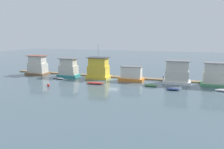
{
  "coord_description": "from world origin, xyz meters",
  "views": [
    {
      "loc": [
        16.18,
        -49.85,
        10.76
      ],
      "look_at": [
        0.0,
        -1.0,
        1.4
      ],
      "focal_mm": 35.0,
      "sensor_mm": 36.0,
      "label": 1
    }
  ],
  "objects_px": {
    "mooring_post_far_left": "(141,77)",
    "dinghy_navy": "(173,89)",
    "dinghy_green": "(151,85)",
    "mooring_post_near_right": "(218,81)",
    "houseboat_orange": "(132,74)",
    "houseboat_green": "(217,75)",
    "houseboat_teal": "(68,69)",
    "houseboat_white": "(177,73)",
    "houseboat_yellow": "(98,69)",
    "dinghy_red": "(95,83)",
    "dinghy_grey": "(58,78)",
    "buoy_red": "(48,85)",
    "houseboat_brown": "(38,66)",
    "mooring_post_centre": "(163,79)"
  },
  "relations": [
    {
      "from": "houseboat_orange",
      "to": "houseboat_white",
      "type": "distance_m",
      "value": 10.36
    },
    {
      "from": "houseboat_green",
      "to": "dinghy_red",
      "type": "relative_size",
      "value": 1.53
    },
    {
      "from": "houseboat_teal",
      "to": "dinghy_navy",
      "type": "bearing_deg",
      "value": -12.8
    },
    {
      "from": "houseboat_green",
      "to": "buoy_red",
      "type": "xyz_separation_m",
      "value": [
        -33.84,
        -11.65,
        -2.0
      ]
    },
    {
      "from": "dinghy_green",
      "to": "dinghy_navy",
      "type": "bearing_deg",
      "value": -20.63
    },
    {
      "from": "dinghy_green",
      "to": "mooring_post_near_right",
      "type": "height_order",
      "value": "mooring_post_near_right"
    },
    {
      "from": "houseboat_brown",
      "to": "mooring_post_centre",
      "type": "xyz_separation_m",
      "value": [
        33.75,
        1.67,
        -1.68
      ]
    },
    {
      "from": "houseboat_yellow",
      "to": "dinghy_red",
      "type": "height_order",
      "value": "houseboat_yellow"
    },
    {
      "from": "houseboat_white",
      "to": "buoy_red",
      "type": "distance_m",
      "value": 28.34
    },
    {
      "from": "houseboat_white",
      "to": "dinghy_green",
      "type": "distance_m",
      "value": 7.43
    },
    {
      "from": "houseboat_brown",
      "to": "houseboat_orange",
      "type": "xyz_separation_m",
      "value": [
        26.48,
        -0.14,
        -0.72
      ]
    },
    {
      "from": "dinghy_red",
      "to": "mooring_post_near_right",
      "type": "distance_m",
      "value": 26.92
    },
    {
      "from": "houseboat_orange",
      "to": "dinghy_navy",
      "type": "xyz_separation_m",
      "value": [
        9.93,
        -6.26,
        -1.34
      ]
    },
    {
      "from": "houseboat_orange",
      "to": "houseboat_green",
      "type": "bearing_deg",
      "value": 1.18
    },
    {
      "from": "buoy_red",
      "to": "houseboat_brown",
      "type": "bearing_deg",
      "value": 134.27
    },
    {
      "from": "dinghy_green",
      "to": "mooring_post_centre",
      "type": "height_order",
      "value": "mooring_post_centre"
    },
    {
      "from": "dinghy_grey",
      "to": "mooring_post_centre",
      "type": "xyz_separation_m",
      "value": [
        25.06,
        5.4,
        0.42
      ]
    },
    {
      "from": "houseboat_white",
      "to": "houseboat_green",
      "type": "height_order",
      "value": "houseboat_white"
    },
    {
      "from": "houseboat_orange",
      "to": "dinghy_navy",
      "type": "bearing_deg",
      "value": -32.24
    },
    {
      "from": "houseboat_orange",
      "to": "houseboat_yellow",
      "type": "bearing_deg",
      "value": 176.82
    },
    {
      "from": "houseboat_teal",
      "to": "dinghy_navy",
      "type": "xyz_separation_m",
      "value": [
        26.66,
        -6.06,
        -1.9
      ]
    },
    {
      "from": "houseboat_yellow",
      "to": "dinghy_grey",
      "type": "distance_m",
      "value": 10.27
    },
    {
      "from": "dinghy_grey",
      "to": "houseboat_yellow",
      "type": "bearing_deg",
      "value": 23.96
    },
    {
      "from": "dinghy_navy",
      "to": "mooring_post_centre",
      "type": "height_order",
      "value": "mooring_post_centre"
    },
    {
      "from": "houseboat_teal",
      "to": "houseboat_white",
      "type": "bearing_deg",
      "value": 1.55
    },
    {
      "from": "houseboat_yellow",
      "to": "mooring_post_near_right",
      "type": "relative_size",
      "value": 5.99
    },
    {
      "from": "dinghy_green",
      "to": "houseboat_yellow",
      "type": "bearing_deg",
      "value": 160.26
    },
    {
      "from": "houseboat_green",
      "to": "dinghy_red",
      "type": "distance_m",
      "value": 26.18
    },
    {
      "from": "houseboat_orange",
      "to": "houseboat_green",
      "type": "height_order",
      "value": "houseboat_green"
    },
    {
      "from": "houseboat_yellow",
      "to": "mooring_post_near_right",
      "type": "height_order",
      "value": "houseboat_yellow"
    },
    {
      "from": "buoy_red",
      "to": "houseboat_green",
      "type": "bearing_deg",
      "value": 19.0
    },
    {
      "from": "houseboat_yellow",
      "to": "mooring_post_far_left",
      "type": "distance_m",
      "value": 10.73
    },
    {
      "from": "houseboat_yellow",
      "to": "houseboat_green",
      "type": "relative_size",
      "value": 1.36
    },
    {
      "from": "dinghy_navy",
      "to": "dinghy_red",
      "type": "bearing_deg",
      "value": 179.83
    },
    {
      "from": "mooring_post_far_left",
      "to": "dinghy_navy",
      "type": "bearing_deg",
      "value": -45.03
    },
    {
      "from": "houseboat_orange",
      "to": "buoy_red",
      "type": "bearing_deg",
      "value": -143.72
    },
    {
      "from": "mooring_post_far_left",
      "to": "mooring_post_centre",
      "type": "bearing_deg",
      "value": 0.0
    },
    {
      "from": "mooring_post_centre",
      "to": "dinghy_red",
      "type": "bearing_deg",
      "value": -150.24
    },
    {
      "from": "houseboat_orange",
      "to": "dinghy_grey",
      "type": "xyz_separation_m",
      "value": [
        -17.79,
        -3.6,
        -1.38
      ]
    },
    {
      "from": "houseboat_brown",
      "to": "mooring_post_centre",
      "type": "bearing_deg",
      "value": 2.84
    },
    {
      "from": "dinghy_green",
      "to": "mooring_post_near_right",
      "type": "relative_size",
      "value": 1.98
    },
    {
      "from": "houseboat_white",
      "to": "houseboat_orange",
      "type": "bearing_deg",
      "value": -177.09
    },
    {
      "from": "dinghy_navy",
      "to": "mooring_post_near_right",
      "type": "height_order",
      "value": "mooring_post_near_right"
    },
    {
      "from": "dinghy_grey",
      "to": "buoy_red",
      "type": "distance_m",
      "value": 8.06
    },
    {
      "from": "houseboat_yellow",
      "to": "dinghy_red",
      "type": "bearing_deg",
      "value": -74.46
    },
    {
      "from": "dinghy_green",
      "to": "dinghy_navy",
      "type": "relative_size",
      "value": 1.0
    },
    {
      "from": "houseboat_teal",
      "to": "dinghy_green",
      "type": "relative_size",
      "value": 1.79
    },
    {
      "from": "houseboat_white",
      "to": "houseboat_yellow",
      "type": "bearing_deg",
      "value": -179.86
    },
    {
      "from": "houseboat_orange",
      "to": "mooring_post_centre",
      "type": "height_order",
      "value": "houseboat_orange"
    },
    {
      "from": "houseboat_yellow",
      "to": "houseboat_orange",
      "type": "bearing_deg",
      "value": -3.18
    }
  ]
}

